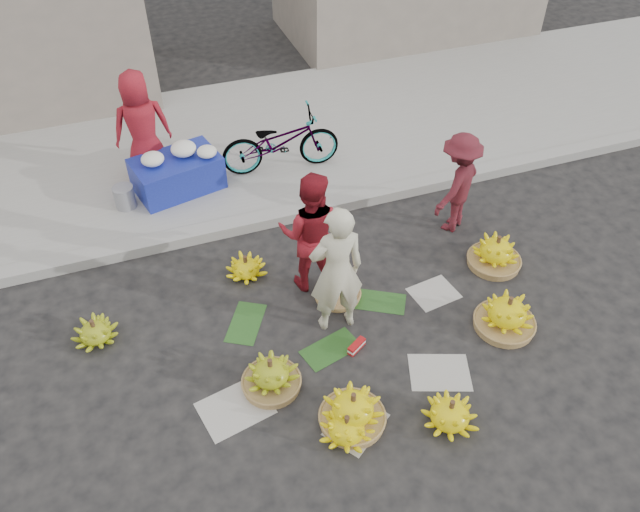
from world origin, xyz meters
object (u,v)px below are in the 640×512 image
object	(u,v)px
vendor_cream	(337,271)
flower_table	(177,171)
banana_bunch_4	(507,314)
banana_bunch_0	(271,375)
bicycle	(280,142)

from	to	relation	value
vendor_cream	flower_table	world-z (taller)	vendor_cream
banana_bunch_4	flower_table	bearing A→B (deg)	128.68
banana_bunch_0	banana_bunch_4	xyz separation A→B (m)	(2.78, -0.10, 0.02)
vendor_cream	bicycle	distance (m)	3.14
banana_bunch_4	bicycle	xyz separation A→B (m)	(-1.52, 3.82, 0.38)
flower_table	vendor_cream	bearing A→B (deg)	-81.59
banana_bunch_0	banana_bunch_4	size ratio (longest dim) A/B	0.89
banana_bunch_4	vendor_cream	distance (m)	2.06
banana_bunch_4	bicycle	distance (m)	4.13
banana_bunch_0	vendor_cream	size ratio (longest dim) A/B	0.37
banana_bunch_0	vendor_cream	xyz separation A→B (m)	(0.95, 0.61, 0.66)
vendor_cream	flower_table	xyz separation A→B (m)	(-1.24, 3.12, -0.43)
vendor_cream	banana_bunch_4	bearing A→B (deg)	162.30
banana_bunch_4	bicycle	bearing A→B (deg)	111.71
flower_table	bicycle	distance (m)	1.55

